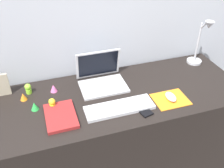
{
  "coord_description": "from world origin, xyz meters",
  "views": [
    {
      "loc": [
        -0.41,
        -1.21,
        1.72
      ],
      "look_at": [
        -0.02,
        0.0,
        0.83
      ],
      "focal_mm": 40.69,
      "sensor_mm": 36.0,
      "label": 1
    }
  ],
  "objects": [
    {
      "name": "toy_figurine_orange",
      "position": [
        -0.55,
        0.13,
        0.76
      ],
      "size": [
        0.04,
        0.04,
        0.05
      ],
      "primitive_type": "cone",
      "color": "orange",
      "rests_on": "desk"
    },
    {
      "name": "desk_lamp",
      "position": [
        0.71,
        0.17,
        0.91
      ],
      "size": [
        0.11,
        0.16,
        0.36
      ],
      "color": "#B7B7BC",
      "rests_on": "desk"
    },
    {
      "name": "toy_figurine_pink",
      "position": [
        -0.36,
        0.16,
        0.76
      ],
      "size": [
        0.04,
        0.04,
        0.05
      ],
      "primitive_type": "cone",
      "color": "pink",
      "rests_on": "desk"
    },
    {
      "name": "back_wall",
      "position": [
        0.0,
        0.35,
        0.72
      ],
      "size": [
        2.9,
        0.05,
        1.43
      ],
      "primitive_type": "cube",
      "color": "#B2B7C1",
      "rests_on": "ground_plane"
    },
    {
      "name": "laptop",
      "position": [
        -0.04,
        0.16,
        0.79
      ],
      "size": [
        0.3,
        0.25,
        0.21
      ],
      "color": "silver",
      "rests_on": "desk"
    },
    {
      "name": "mousepad",
      "position": [
        0.31,
        -0.15,
        0.74
      ],
      "size": [
        0.21,
        0.17,
        0.0
      ],
      "primitive_type": "cube",
      "color": "orange",
      "rests_on": "desk"
    },
    {
      "name": "cell_phone",
      "position": [
        0.11,
        -0.19,
        0.74
      ],
      "size": [
        0.09,
        0.14,
        0.01
      ],
      "primitive_type": "cube",
      "rotation": [
        0.0,
        0.0,
        0.24
      ],
      "color": "black",
      "rests_on": "desk"
    },
    {
      "name": "toy_figurine_lime",
      "position": [
        -0.51,
        0.19,
        0.78
      ],
      "size": [
        0.04,
        0.04,
        0.07
      ],
      "color": "#8CDB33",
      "rests_on": "desk"
    },
    {
      "name": "notebook_pad",
      "position": [
        -0.36,
        -0.1,
        0.75
      ],
      "size": [
        0.17,
        0.24,
        0.02
      ],
      "primitive_type": "cube",
      "rotation": [
        0.0,
        0.0,
        0.01
      ],
      "color": "maroon",
      "rests_on": "desk"
    },
    {
      "name": "mouse",
      "position": [
        0.31,
        -0.15,
        0.76
      ],
      "size": [
        0.06,
        0.1,
        0.03
      ],
      "primitive_type": "ellipsoid",
      "color": "silver",
      "rests_on": "mousepad"
    },
    {
      "name": "ground_plane",
      "position": [
        0.0,
        0.0,
        0.0
      ],
      "size": [
        6.0,
        6.0,
        0.0
      ],
      "primitive_type": "plane",
      "color": "#59514C"
    },
    {
      "name": "keyboard",
      "position": [
        -0.02,
        -0.14,
        0.75
      ],
      "size": [
        0.41,
        0.13,
        0.02
      ],
      "primitive_type": "cube",
      "color": "silver",
      "rests_on": "desk"
    },
    {
      "name": "toy_figurine_yellow",
      "position": [
        -0.39,
        -0.0,
        0.77
      ],
      "size": [
        0.04,
        0.04,
        0.06
      ],
      "color": "yellow",
      "rests_on": "desk"
    },
    {
      "name": "toy_figurine_green",
      "position": [
        -0.49,
        0.01,
        0.76
      ],
      "size": [
        0.04,
        0.04,
        0.05
      ],
      "primitive_type": "cone",
      "color": "green",
      "rests_on": "desk"
    },
    {
      "name": "desk",
      "position": [
        0.0,
        0.0,
        0.37
      ],
      "size": [
        1.7,
        0.62,
        0.74
      ],
      "primitive_type": "cube",
      "color": "black",
      "rests_on": "ground_plane"
    }
  ]
}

